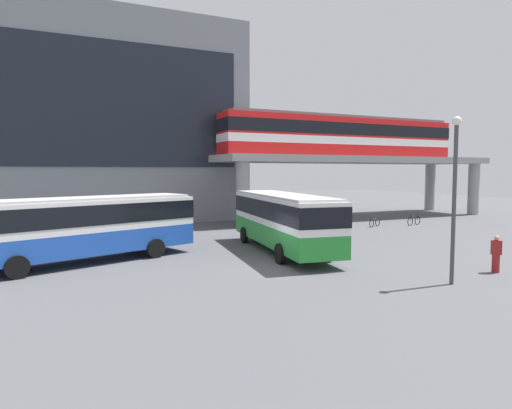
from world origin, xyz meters
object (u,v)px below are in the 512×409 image
object	(u,v)px
bus_secondary	(86,222)
pedestrian_walking_across	(496,255)
bicycle_brown	(334,225)
bicycle_black	(414,221)
bus_main	(283,216)
train	(343,136)
station_building	(60,120)
bicycle_green	(375,222)

from	to	relation	value
bus_secondary	pedestrian_walking_across	bearing A→B (deg)	-30.93
bicycle_brown	bicycle_black	xyz separation A→B (m)	(7.73, -0.38, 0.00)
bicycle_black	pedestrian_walking_across	size ratio (longest dim) A/B	1.06
bus_main	bicycle_black	distance (m)	17.12
train	bicycle_brown	size ratio (longest dim) A/B	13.86
station_building	bicycle_black	xyz separation A→B (m)	(26.62, -15.12, -8.60)
bus_main	bicycle_brown	distance (m)	10.66
bus_secondary	bicycle_green	bearing A→B (deg)	14.08
bicycle_green	bus_secondary	bearing A→B (deg)	-165.92
station_building	bicycle_brown	bearing A→B (deg)	-37.97
station_building	bus_main	xyz separation A→B (m)	(10.82, -21.51, -6.97)
bus_secondary	bicycle_brown	xyz separation A→B (m)	(18.23, 5.46, -1.63)
bicycle_green	train	bearing A→B (deg)	76.53
train	bus_secondary	distance (m)	27.60
bus_secondary	pedestrian_walking_across	size ratio (longest dim) A/B	6.80
train	pedestrian_walking_across	size ratio (longest dim) A/B	14.79
train	station_building	bearing A→B (deg)	162.53
bicycle_green	bicycle_black	bearing A→B (deg)	-7.77
pedestrian_walking_across	bicycle_brown	bearing A→B (deg)	82.98
bus_main	station_building	bearing A→B (deg)	116.70
bus_secondary	bicycle_brown	world-z (taller)	bus_secondary
bus_secondary	bicycle_black	size ratio (longest dim) A/B	6.40
station_building	bicycle_black	size ratio (longest dim) A/B	17.98
station_building	pedestrian_walking_across	xyz separation A→B (m)	(17.01, -30.00, -8.19)
bus_secondary	train	bearing A→B (deg)	27.54
bus_main	pedestrian_walking_across	size ratio (longest dim) A/B	6.82
bus_secondary	pedestrian_walking_across	distance (m)	19.10
bicycle_black	bicycle_green	xyz separation A→B (m)	(-3.69, 0.50, 0.00)
station_building	bicycle_brown	xyz separation A→B (m)	(18.89, -14.74, -8.60)
bus_main	bicycle_black	size ratio (longest dim) A/B	6.41
bicycle_black	station_building	bearing A→B (deg)	150.40
bus_secondary	bicycle_brown	size ratio (longest dim) A/B	6.37
pedestrian_walking_across	station_building	bearing A→B (deg)	119.55
bus_main	bus_secondary	size ratio (longest dim) A/B	1.00
station_building	train	world-z (taller)	station_building
station_building	bicycle_brown	size ratio (longest dim) A/B	17.91
bus_main	bicycle_green	world-z (taller)	bus_main
station_building	pedestrian_walking_across	world-z (taller)	station_building
bus_secondary	station_building	bearing A→B (deg)	91.87
train	bus_secondary	xyz separation A→B (m)	(-23.92, -12.47, -5.84)
train	bus_main	bearing A→B (deg)	-134.96
train	bus_main	xyz separation A→B (m)	(-13.76, -13.78, -5.84)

